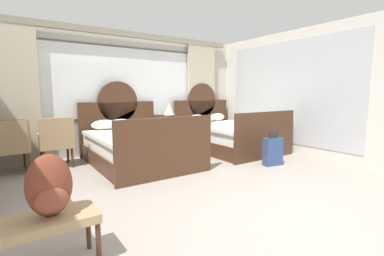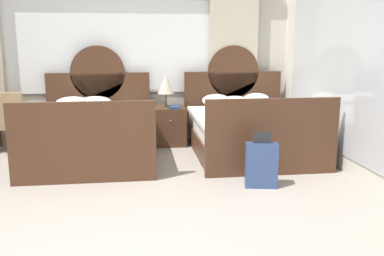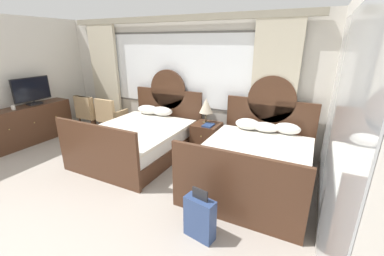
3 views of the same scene
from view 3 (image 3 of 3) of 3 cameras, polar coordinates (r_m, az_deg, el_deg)
The scene contains 14 objects.
wall_back_window at distance 5.66m, azimuth -3.22°, elevation 11.53°, with size 6.10×0.22×2.70m.
wall_right_mirror at distance 2.64m, azimuth 31.36°, elevation -1.88°, with size 0.08×4.79×2.70m.
bed_near_window at distance 5.09m, azimuth -11.59°, elevation -2.23°, with size 1.69×2.25×1.59m.
bed_near_mirror at distance 4.18m, azimuth 14.21°, elevation -7.34°, with size 1.69×2.25×1.59m.
nightstand_between_beds at distance 5.07m, azimuth 3.34°, elevation -2.35°, with size 0.52×0.54×0.62m.
table_lamp_on_nightstand at distance 4.93m, azimuth 3.26°, elevation 5.10°, with size 0.27×0.27×0.51m.
book_on_nightstand at distance 4.84m, azimuth 3.77°, elevation 0.65°, with size 0.18×0.26×0.03m.
dresser_minibar at distance 6.63m, azimuth -33.43°, elevation 0.64°, with size 0.48×1.87×0.84m.
tv_flatscreen at distance 6.56m, azimuth -32.90°, elevation 7.17°, with size 0.20×0.82×0.60m.
cup_on_dresser at distance 6.34m, azimuth -35.84°, elevation 3.82°, with size 0.11×0.08×0.08m.
armchair_by_window_left at distance 6.27m, azimuth -18.23°, elevation 2.88°, with size 0.56×0.56×0.92m.
armchair_by_window_centre at distance 6.77m, azimuth -22.49°, elevation 3.55°, with size 0.58×0.58×0.92m.
armchair_by_window_right at distance 6.76m, azimuth -22.43°, elevation 3.54°, with size 0.59×0.59×0.92m.
suitcase_on_floor at distance 3.02m, azimuth 1.78°, elevation -19.96°, with size 0.38×0.22×0.65m.
Camera 3 is at (2.80, -0.67, 2.18)m, focal length 23.20 mm.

